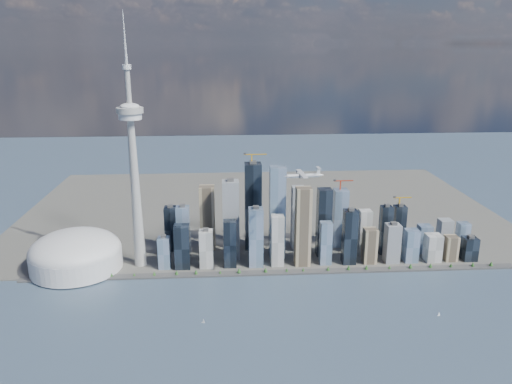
{
  "coord_description": "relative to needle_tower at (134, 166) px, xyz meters",
  "views": [
    {
      "loc": [
        -102.93,
        -751.65,
        488.1
      ],
      "look_at": [
        -38.51,
        260.0,
        186.42
      ],
      "focal_mm": 35.0,
      "sensor_mm": 36.0,
      "label": 1
    }
  ],
  "objects": [
    {
      "name": "dome_stadium",
      "position": [
        -140.0,
        -10.0,
        -196.4
      ],
      "size": [
        200.0,
        200.0,
        86.0
      ],
      "color": "silver",
      "rests_on": "land"
    },
    {
      "name": "sailboat_east",
      "position": [
        591.52,
        -256.71,
        -233.22
      ],
      "size": [
        5.68,
        3.54,
        8.15
      ],
      "rotation": [
        0.0,
        0.0,
        0.43
      ],
      "color": "silver",
      "rests_on": "ground"
    },
    {
      "name": "sailboat_west",
      "position": [
        152.34,
        -254.32,
        -232.86
      ],
      "size": [
        6.6,
        3.67,
        9.29
      ],
      "rotation": [
        0.0,
        0.0,
        -0.35
      ],
      "color": "silver",
      "rests_on": "ground"
    },
    {
      "name": "skyscraper_cluster",
      "position": [
        359.62,
        26.82,
        -161.8
      ],
      "size": [
        736.0,
        142.0,
        239.86
      ],
      "color": "black",
      "rests_on": "land"
    },
    {
      "name": "seawall",
      "position": [
        300.0,
        -60.0,
        -233.84
      ],
      "size": [
        1100.0,
        22.0,
        4.0
      ],
      "primitive_type": "cube",
      "color": "#383838",
      "rests_on": "ground"
    },
    {
      "name": "ground",
      "position": [
        300.0,
        -310.0,
        -235.84
      ],
      "size": [
        4000.0,
        4000.0,
        0.0
      ],
      "primitive_type": "plane",
      "color": "#374861",
      "rests_on": "ground"
    },
    {
      "name": "land",
      "position": [
        300.0,
        390.0,
        -234.34
      ],
      "size": [
        1400.0,
        900.0,
        3.0
      ],
      "primitive_type": "cube",
      "color": "#4C4C47",
      "rests_on": "ground"
    },
    {
      "name": "shoreline_trees",
      "position": [
        300.0,
        -60.0,
        -227.06
      ],
      "size": [
        960.53,
        7.2,
        8.8
      ],
      "color": "#3F2D1E",
      "rests_on": "seawall"
    },
    {
      "name": "needle_tower",
      "position": [
        0.0,
        0.0,
        0.0
      ],
      "size": [
        56.0,
        56.0,
        550.5
      ],
      "color": "#9E9D99",
      "rests_on": "land"
    },
    {
      "name": "airplane",
      "position": [
        349.78,
        -130.55,
        7.12
      ],
      "size": [
        78.24,
        69.21,
        19.07
      ],
      "rotation": [
        0.0,
        0.0,
        0.07
      ],
      "color": "silver",
      "rests_on": "ground"
    }
  ]
}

